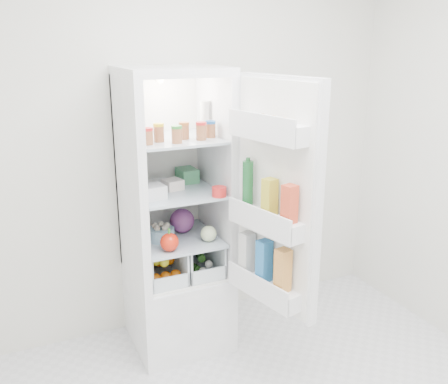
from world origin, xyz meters
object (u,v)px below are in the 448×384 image
mushroom_bowl (161,234)px  fridge_door (274,204)px  refrigerator (174,246)px  red_cabbage (182,221)px

mushroom_bowl → fridge_door: 0.80m
refrigerator → mushroom_bowl: refrigerator is taller
mushroom_bowl → fridge_door: (0.47, -0.57, 0.31)m
refrigerator → red_cabbage: 0.17m
red_cabbage → fridge_door: 0.76m
red_cabbage → mushroom_bowl: bearing=-157.1°
refrigerator → mushroom_bowl: size_ratio=10.97×
refrigerator → red_cabbage: (0.06, 0.01, 0.16)m
mushroom_bowl → red_cabbage: bearing=22.9°
red_cabbage → mushroom_bowl: (-0.16, -0.07, -0.04)m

